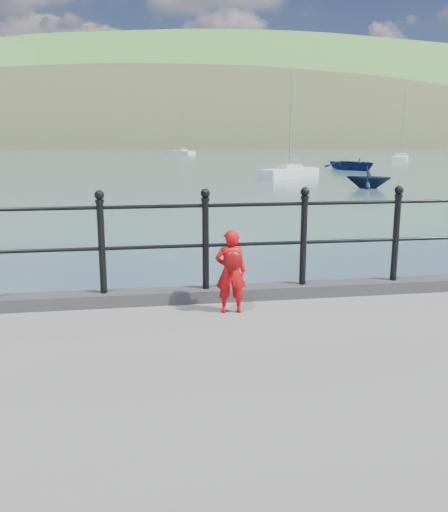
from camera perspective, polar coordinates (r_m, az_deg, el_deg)
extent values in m
plane|color=#2D4251|center=(7.01, -6.99, -12.36)|extent=(600.00, 600.00, 0.00)
cube|color=#28282B|center=(6.49, -7.18, -4.26)|extent=(60.00, 0.30, 0.15)
cylinder|color=black|center=(6.35, -7.32, 0.94)|extent=(18.00, 0.04, 0.04)
cylinder|color=black|center=(6.27, -7.44, 5.18)|extent=(18.00, 0.04, 0.04)
cylinder|color=black|center=(6.36, -12.73, 0.76)|extent=(0.08, 0.08, 1.05)
sphere|color=black|center=(6.27, -13.00, 6.27)|extent=(0.11, 0.11, 0.11)
cylinder|color=black|center=(6.40, -1.95, 1.12)|extent=(0.08, 0.08, 1.05)
sphere|color=black|center=(6.31, -1.99, 6.61)|extent=(0.11, 0.11, 0.11)
cylinder|color=black|center=(6.66, 8.36, 1.43)|extent=(0.08, 0.08, 1.05)
sphere|color=black|center=(6.57, 8.52, 6.71)|extent=(0.11, 0.11, 0.11)
cylinder|color=black|center=(7.11, 17.62, 1.68)|extent=(0.08, 0.08, 1.05)
sphere|color=black|center=(7.03, 17.94, 6.61)|extent=(0.11, 0.11, 0.11)
ellipsoid|color=#333A21|center=(203.21, -3.63, 7.05)|extent=(400.00, 100.00, 88.00)
ellipsoid|color=#387026|center=(269.91, 3.62, 5.79)|extent=(600.00, 180.00, 156.00)
cube|color=silver|center=(190.58, -20.30, 11.53)|extent=(9.00, 6.00, 6.00)
cube|color=#4C4744|center=(190.62, -20.39, 12.73)|extent=(9.50, 6.50, 2.00)
cube|color=silver|center=(187.75, -13.25, 11.95)|extent=(9.00, 6.00, 6.00)
cube|color=#4C4744|center=(187.79, -13.31, 13.17)|extent=(9.50, 6.50, 2.00)
cube|color=silver|center=(188.26, -3.89, 12.24)|extent=(9.00, 6.00, 6.00)
cube|color=#4C4744|center=(188.30, -3.91, 13.46)|extent=(9.50, 6.50, 2.00)
cube|color=silver|center=(192.75, 4.31, 12.23)|extent=(9.00, 6.00, 6.00)
cube|color=#4C4744|center=(192.79, 4.33, 13.42)|extent=(9.50, 6.50, 2.00)
imported|color=red|center=(5.99, 0.70, -1.65)|extent=(0.36, 0.25, 0.94)
ellipsoid|color=red|center=(5.83, 0.93, -0.51)|extent=(0.22, 0.11, 0.23)
imported|color=navy|center=(53.97, 13.48, 9.45)|extent=(5.42, 6.57, 1.18)
imported|color=black|center=(33.83, 14.98, 8.05)|extent=(3.36, 3.26, 1.35)
cube|color=white|center=(76.21, 18.08, 9.65)|extent=(4.67, 6.39, 0.90)
cube|color=beige|center=(76.19, 18.11, 10.02)|extent=(2.16, 2.54, 0.50)
cylinder|color=#A5A5A8|center=(76.19, 18.31, 13.06)|extent=(0.10, 0.10, 8.19)
cylinder|color=#A5A5A8|center=(76.18, 18.14, 10.44)|extent=(1.48, 2.52, 0.06)
cube|color=silver|center=(41.90, 6.86, 8.52)|extent=(5.50, 4.64, 0.90)
cube|color=beige|center=(41.88, 6.88, 9.20)|extent=(2.25, 2.07, 0.50)
cylinder|color=#A5A5A8|center=(41.84, 7.01, 13.91)|extent=(0.10, 0.10, 6.99)
cylinder|color=#A5A5A8|center=(41.85, 6.90, 9.95)|extent=(2.09, 1.56, 0.06)
cube|color=silver|center=(104.80, -4.56, 10.75)|extent=(5.14, 6.22, 0.90)
cube|color=beige|center=(104.79, -4.57, 11.02)|extent=(2.34, 2.56, 0.50)
cylinder|color=#A5A5A8|center=(104.79, -4.61, 13.28)|extent=(0.10, 0.10, 8.37)
cylinder|color=#A5A5A8|center=(104.78, -4.57, 11.32)|extent=(1.67, 2.35, 0.06)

